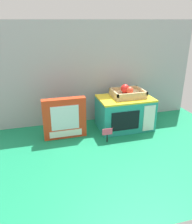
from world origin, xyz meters
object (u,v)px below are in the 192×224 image
object	(u,v)px
toy_microwave	(125,113)
price_sign	(107,133)
food_groups_crate	(127,93)
cookie_set_box	(65,118)

from	to	relation	value
toy_microwave	price_sign	size ratio (longest dim) A/B	3.94
food_groups_crate	cookie_set_box	size ratio (longest dim) A/B	0.79
cookie_set_box	price_sign	size ratio (longest dim) A/B	2.93
price_sign	cookie_set_box	bearing A→B (deg)	150.53
cookie_set_box	price_sign	xyz separation A→B (m)	(0.26, -0.15, -0.08)
toy_microwave	food_groups_crate	world-z (taller)	food_groups_crate
cookie_set_box	price_sign	distance (m)	0.31
cookie_set_box	toy_microwave	bearing A→B (deg)	4.48
cookie_set_box	price_sign	world-z (taller)	cookie_set_box
food_groups_crate	price_sign	world-z (taller)	food_groups_crate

